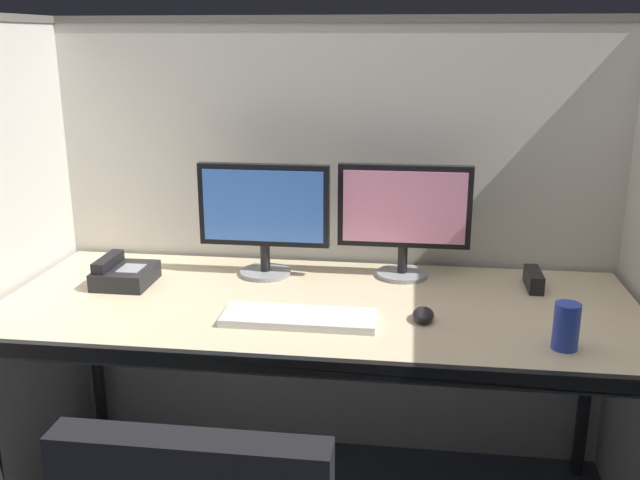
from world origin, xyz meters
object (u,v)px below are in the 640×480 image
desk (317,319)px  monitor_right (404,213)px  soda_can (566,326)px  red_stapler (534,279)px  monitor_left (264,212)px  keyboard_main (299,318)px  desk_phone (124,274)px  computer_mouse (423,315)px

desk → monitor_right: size_ratio=4.42×
soda_can → red_stapler: (-0.01, 0.46, -0.03)m
monitor_right → soda_can: 0.68m
desk → monitor_left: bearing=130.8°
desk → keyboard_main: bearing=-102.6°
desk → keyboard_main: 0.16m
desk_phone → computer_mouse: bearing=-10.7°
desk → monitor_right: bearing=49.2°
monitor_left → computer_mouse: bearing=-32.3°
desk → red_stapler: bearing=19.0°
monitor_right → keyboard_main: monitor_right is taller
desk_phone → keyboard_main: bearing=-20.9°
monitor_left → monitor_right: (0.45, 0.04, 0.00)m
computer_mouse → red_stapler: size_ratio=0.64×
keyboard_main → computer_mouse: computer_mouse is taller
desk → red_stapler: (0.66, 0.23, 0.08)m
computer_mouse → soda_can: size_ratio=0.79×
monitor_left → desk_phone: bearing=-160.8°
computer_mouse → red_stapler: (0.35, 0.32, 0.01)m
monitor_left → red_stapler: (0.87, -0.01, -0.19)m
computer_mouse → keyboard_main: bearing=-171.2°
desk_phone → red_stapler: desk_phone is taller
computer_mouse → soda_can: 0.38m
keyboard_main → red_stapler: 0.78m
monitor_left → computer_mouse: 0.65m
keyboard_main → desk_phone: desk_phone is taller
monitor_right → desk: bearing=-130.8°
soda_can → desk: bearing=161.2°
desk → desk_phone: bearing=171.9°
monitor_right → computer_mouse: 0.43m
desk → monitor_left: 0.41m
monitor_right → soda_can: monitor_right is taller
monitor_left → keyboard_main: size_ratio=1.00×
monitor_right → soda_can: bearing=-50.5°
desk → soda_can: (0.67, -0.23, 0.11)m
monitor_left → soda_can: bearing=-28.2°
red_stapler → monitor_left: bearing=179.1°
computer_mouse → desk_phone: desk_phone is taller
monitor_left → keyboard_main: monitor_left is taller
monitor_right → red_stapler: (0.41, -0.06, -0.19)m
monitor_left → desk_phone: 0.49m
desk → monitor_right: monitor_right is taller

